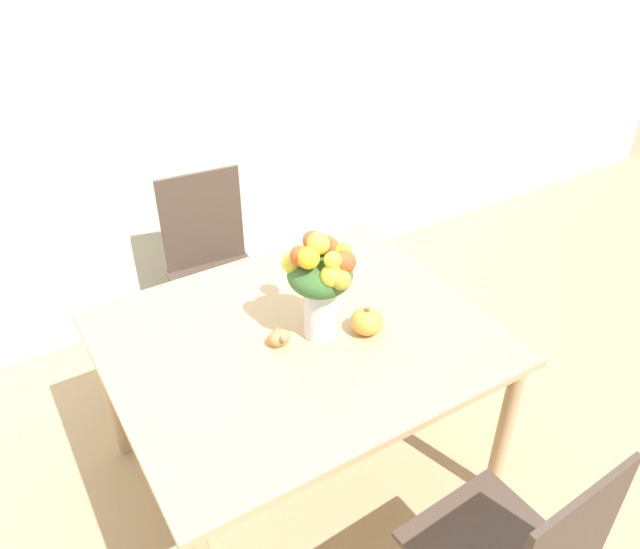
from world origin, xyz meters
name	(u,v)px	position (x,y,z in m)	size (l,w,h in m)	color
ground_plane	(302,469)	(0.00, 0.00, 0.00)	(12.00, 12.00, 0.00)	tan
wall_back	(147,69)	(0.00, 1.37, 1.35)	(8.00, 0.06, 2.70)	silver
dining_table	(299,352)	(0.00, 0.00, 0.66)	(1.33, 1.12, 0.74)	tan
flower_vase	(320,280)	(0.07, -0.04, 0.98)	(0.23, 0.28, 0.42)	silver
pumpkin	(367,321)	(0.22, -0.11, 0.79)	(0.12, 0.12, 0.11)	gold
turkey_figurine	(278,336)	(-0.08, 0.00, 0.78)	(0.08, 0.11, 0.07)	#A87A4C
dining_chair_near_window	(214,270)	(0.04, 0.90, 0.49)	(0.46, 0.46, 0.96)	#47382D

